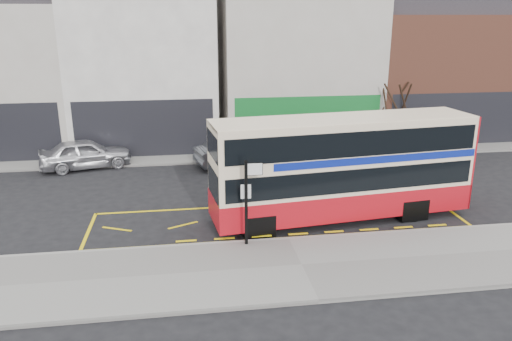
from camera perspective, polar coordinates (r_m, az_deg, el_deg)
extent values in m
plane|color=black|center=(17.76, 3.49, -7.63)|extent=(120.00, 120.00, 0.00)
cube|color=gray|center=(15.72, 5.23, -10.87)|extent=(40.00, 4.00, 0.15)
cube|color=gray|center=(17.40, 3.75, -7.92)|extent=(40.00, 0.15, 0.15)
cube|color=gray|center=(27.96, -1.09, 1.97)|extent=(50.00, 3.00, 0.15)
cube|color=beige|center=(32.54, -26.78, 9.37)|extent=(8.00, 8.00, 8.00)
cube|color=white|center=(30.96, -12.47, 11.41)|extent=(8.00, 8.00, 9.00)
cube|color=black|center=(27.48, -12.60, 4.55)|extent=(7.36, 0.06, 3.20)
cube|color=black|center=(27.54, -12.57, 4.16)|extent=(5.60, 0.04, 2.00)
cube|color=beige|center=(31.67, 4.34, 11.43)|extent=(9.00, 8.00, 8.50)
cube|color=#126927|center=(28.26, 5.98, 5.22)|extent=(8.28, 0.06, 3.20)
cube|color=black|center=(28.32, 5.96, 4.84)|extent=(6.30, 0.04, 2.00)
cube|color=brown|center=(34.81, 19.18, 10.24)|extent=(9.00, 8.00, 7.50)
cube|color=#28262B|center=(34.62, 19.97, 17.88)|extent=(9.00, 7.20, 1.80)
cube|color=black|center=(31.68, 22.04, 5.37)|extent=(8.28, 0.06, 3.20)
cube|color=black|center=(31.73, 21.98, 5.02)|extent=(6.30, 0.04, 2.00)
cube|color=beige|center=(18.92, 9.84, 0.58)|extent=(9.99, 3.32, 3.61)
cube|color=#AF0E18|center=(19.33, 9.64, -3.15)|extent=(10.03, 3.36, 0.98)
cube|color=#AF0E18|center=(21.37, 21.84, 1.51)|extent=(0.31, 2.26, 3.61)
cube|color=black|center=(18.99, 9.80, -0.13)|extent=(9.60, 3.33, 0.85)
cube|color=black|center=(18.64, 10.01, 3.79)|extent=(9.60, 3.33, 0.89)
cube|color=navy|center=(19.17, 12.34, 2.11)|extent=(8.05, 3.15, 0.27)
cube|color=black|center=(17.66, -4.82, -2.04)|extent=(0.29, 2.04, 1.43)
cube|color=black|center=(17.21, -4.95, 2.87)|extent=(0.29, 2.04, 0.89)
cube|color=black|center=(17.40, -4.86, 0.60)|extent=(0.23, 1.55, 0.31)
cube|color=beige|center=(18.50, 10.12, 5.81)|extent=(9.98, 3.23, 0.11)
cylinder|color=black|center=(17.48, 0.42, -6.42)|extent=(0.91, 0.35, 0.89)
cylinder|color=black|center=(19.26, -1.13, -4.11)|extent=(0.91, 0.35, 0.89)
cylinder|color=black|center=(19.84, 17.61, -4.31)|extent=(0.91, 0.35, 0.89)
cylinder|color=black|center=(21.42, 14.82, -2.46)|extent=(0.91, 0.35, 0.89)
cube|color=black|center=(16.35, -1.14, -3.77)|extent=(0.10, 0.10, 2.90)
cube|color=white|center=(16.01, -0.13, 0.16)|extent=(0.52, 0.04, 0.43)
cube|color=white|center=(16.27, -1.17, -2.43)|extent=(0.34, 0.03, 0.48)
imported|color=silver|center=(26.77, -18.89, 1.84)|extent=(4.78, 2.89, 1.52)
imported|color=#484B51|center=(25.78, -2.02, 2.15)|extent=(4.73, 2.76, 1.47)
imported|color=#BDBDBD|center=(27.66, 16.07, 2.29)|extent=(4.55, 2.48, 1.25)
cylinder|color=black|center=(29.63, 15.32, 3.92)|extent=(0.24, 0.24, 1.84)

